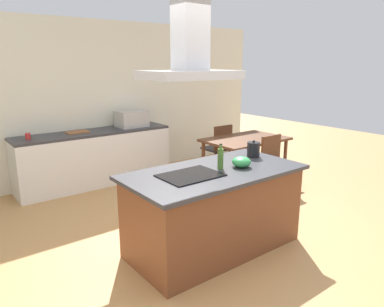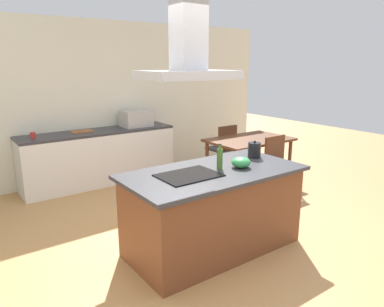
% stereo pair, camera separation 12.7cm
% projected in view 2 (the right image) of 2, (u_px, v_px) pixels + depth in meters
% --- Properties ---
extents(ground, '(16.00, 16.00, 0.00)m').
position_uv_depth(ground, '(147.00, 206.00, 5.19)').
color(ground, tan).
extents(wall_back, '(7.20, 0.10, 2.70)m').
position_uv_depth(wall_back, '(95.00, 101.00, 6.24)').
color(wall_back, silver).
rests_on(wall_back, ground).
extents(kitchen_island, '(1.93, 0.99, 0.90)m').
position_uv_depth(kitchen_island, '(213.00, 210.00, 3.90)').
color(kitchen_island, brown).
rests_on(kitchen_island, ground).
extents(cooktop, '(0.60, 0.44, 0.01)m').
position_uv_depth(cooktop, '(189.00, 175.00, 3.61)').
color(cooktop, black).
rests_on(cooktop, kitchen_island).
extents(tea_kettle, '(0.20, 0.15, 0.20)m').
position_uv_depth(tea_kettle, '(254.00, 150.00, 4.29)').
color(tea_kettle, black).
rests_on(tea_kettle, kitchen_island).
extents(olive_oil_bottle, '(0.06, 0.06, 0.28)m').
position_uv_depth(olive_oil_bottle, '(220.00, 158.00, 3.81)').
color(olive_oil_bottle, '#47722D').
rests_on(olive_oil_bottle, kitchen_island).
extents(mixing_bowl, '(0.21, 0.21, 0.11)m').
position_uv_depth(mixing_bowl, '(241.00, 162.00, 3.89)').
color(mixing_bowl, '#33934C').
rests_on(mixing_bowl, kitchen_island).
extents(back_counter, '(2.55, 0.62, 0.90)m').
position_uv_depth(back_counter, '(100.00, 157.00, 6.09)').
color(back_counter, silver).
rests_on(back_counter, ground).
extents(countertop_microwave, '(0.50, 0.38, 0.28)m').
position_uv_depth(countertop_microwave, '(136.00, 119.00, 6.35)').
color(countertop_microwave, '#B2AFAA').
rests_on(countertop_microwave, back_counter).
extents(coffee_mug_red, '(0.08, 0.08, 0.09)m').
position_uv_depth(coffee_mug_red, '(33.00, 135.00, 5.39)').
color(coffee_mug_red, red).
rests_on(coffee_mug_red, back_counter).
extents(cutting_board, '(0.34, 0.24, 0.02)m').
position_uv_depth(cutting_board, '(82.00, 131.00, 5.88)').
color(cutting_board, '#995B33').
rests_on(cutting_board, back_counter).
extents(dining_table, '(1.40, 0.90, 0.75)m').
position_uv_depth(dining_table, '(249.00, 143.00, 6.11)').
color(dining_table, '#59331E').
rests_on(dining_table, ground).
extents(chair_facing_back_wall, '(0.42, 0.42, 0.89)m').
position_uv_depth(chair_facing_back_wall, '(224.00, 145.00, 6.68)').
color(chair_facing_back_wall, '#333338').
rests_on(chair_facing_back_wall, ground).
extents(chair_facing_island, '(0.42, 0.42, 0.89)m').
position_uv_depth(chair_facing_island, '(279.00, 161.00, 5.63)').
color(chair_facing_island, '#333338').
rests_on(chair_facing_island, ground).
extents(range_hood, '(0.90, 0.55, 0.78)m').
position_uv_depth(range_hood, '(189.00, 51.00, 3.31)').
color(range_hood, '#ADADB2').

